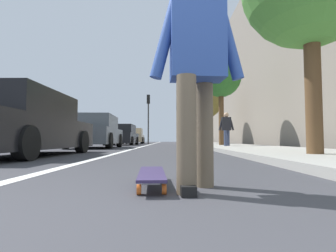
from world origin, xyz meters
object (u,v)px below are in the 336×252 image
at_px(parked_car_mid, 96,132).
at_px(street_tree_far, 204,101).
at_px(skater_person, 197,64).
at_px(parked_car_near, 25,125).
at_px(parked_car_far, 122,135).
at_px(skateboard, 152,175).
at_px(parked_car_end, 134,136).
at_px(pedestrian_distant, 226,128).
at_px(traffic_light, 148,110).
at_px(street_tree_mid, 221,78).

xyz_separation_m(parked_car_mid, street_tree_far, (7.27, -6.07, 2.57)).
distance_m(skater_person, parked_car_near, 5.30).
relative_size(skater_person, parked_car_near, 0.36).
bearing_deg(street_tree_far, parked_car_far, 95.14).
xyz_separation_m(skateboard, skater_person, (-0.15, -0.35, 0.84)).
distance_m(parked_car_near, parked_car_far, 12.72).
xyz_separation_m(skater_person, parked_car_end, (23.40, 3.64, -0.23)).
bearing_deg(parked_car_near, pedestrian_distant, -48.30).
bearing_deg(street_tree_far, traffic_light, 48.19).
bearing_deg(street_tree_far, skateboard, 170.62).
bearing_deg(parked_car_end, street_tree_far, -135.15).
height_order(skateboard, parked_car_mid, parked_car_mid).
bearing_deg(parked_car_near, parked_car_far, 0.36).
bearing_deg(parked_car_mid, skater_person, -160.24).
xyz_separation_m(skateboard, parked_car_mid, (9.83, 3.24, 0.63)).
bearing_deg(skateboard, street_tree_far, -9.38).
bearing_deg(traffic_light, parked_car_far, 161.29).
height_order(skateboard, traffic_light, traffic_light).
bearing_deg(skateboard, parked_car_mid, 18.24).
relative_size(skateboard, skater_person, 0.52).
relative_size(skateboard, parked_car_end, 0.19).
distance_m(skater_person, parked_car_end, 23.68).
height_order(skater_person, pedestrian_distant, skater_person).
height_order(skater_person, parked_car_far, skater_person).
xyz_separation_m(parked_car_end, street_tree_far, (-6.15, -6.12, 2.59)).
bearing_deg(parked_car_near, skater_person, -138.67).
xyz_separation_m(parked_car_mid, parked_car_far, (6.72, -0.01, -0.03)).
relative_size(parked_car_far, street_tree_far, 0.91).
bearing_deg(street_tree_mid, parked_car_far, 47.40).
bearing_deg(parked_car_far, pedestrian_distant, -142.24).
xyz_separation_m(parked_car_end, street_tree_mid, (-12.27, -6.12, 2.83)).
distance_m(parked_car_end, pedestrian_distant, 15.45).
bearing_deg(pedestrian_distant, skateboard, 163.68).
relative_size(skateboard, street_tree_far, 0.18).
bearing_deg(parked_car_mid, parked_car_far, -0.05).
distance_m(street_tree_far, pedestrian_distant, 8.47).
bearing_deg(parked_car_end, parked_car_mid, -179.76).
bearing_deg(street_tree_far, skater_person, 171.82).
distance_m(skateboard, street_tree_mid, 11.85).
bearing_deg(parked_car_near, skateboard, -140.53).
distance_m(parked_car_mid, parked_car_end, 13.42).
xyz_separation_m(street_tree_mid, pedestrian_distant, (-2.00, 0.20, -2.65)).
bearing_deg(street_tree_mid, parked_car_end, 26.51).
height_order(skater_person, parked_car_mid, skater_person).
bearing_deg(parked_car_far, parked_car_near, -179.64).
bearing_deg(parked_car_end, pedestrian_distant, -157.45).
xyz_separation_m(parked_car_far, traffic_light, (4.58, -1.55, 2.38)).
relative_size(skateboard, parked_car_far, 0.20).
distance_m(skateboard, parked_car_far, 16.88).
bearing_deg(parked_car_far, traffic_light, -18.71).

